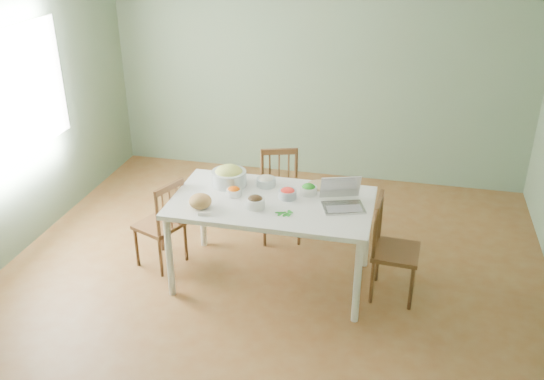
% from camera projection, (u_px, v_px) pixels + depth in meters
% --- Properties ---
extents(floor, '(5.00, 5.00, 0.00)m').
position_uv_depth(floor, '(268.00, 285.00, 5.34)').
color(floor, brown).
rests_on(floor, ground).
extents(wall_back, '(5.00, 0.00, 2.70)m').
position_uv_depth(wall_back, '(318.00, 68.00, 6.93)').
color(wall_back, slate).
rests_on(wall_back, ground).
extents(wall_front, '(5.00, 0.00, 2.70)m').
position_uv_depth(wall_front, '(131.00, 354.00, 2.56)').
color(wall_front, slate).
rests_on(wall_front, ground).
extents(window_left, '(0.04, 1.60, 1.20)m').
position_uv_depth(window_left, '(14.00, 95.00, 5.46)').
color(window_left, white).
rests_on(window_left, ground).
extents(dining_table, '(1.72, 0.97, 0.81)m').
position_uv_depth(dining_table, '(272.00, 241.00, 5.25)').
color(dining_table, white).
rests_on(dining_table, floor).
extents(chair_far, '(0.50, 0.49, 0.91)m').
position_uv_depth(chair_far, '(281.00, 198.00, 5.90)').
color(chair_far, '#4C2A13').
rests_on(chair_far, floor).
extents(chair_left, '(0.48, 0.50, 0.87)m').
position_uv_depth(chair_left, '(159.00, 223.00, 5.48)').
color(chair_left, '#4C2A13').
rests_on(chair_left, floor).
extents(chair_right, '(0.41, 0.43, 0.91)m').
position_uv_depth(chair_right, '(396.00, 250.00, 5.02)').
color(chair_right, '#4C2A13').
rests_on(chair_right, floor).
extents(bread_boule, '(0.20, 0.20, 0.12)m').
position_uv_depth(bread_boule, '(200.00, 201.00, 4.92)').
color(bread_boule, tan).
rests_on(bread_boule, dining_table).
extents(butter_stick, '(0.10, 0.05, 0.03)m').
position_uv_depth(butter_stick, '(204.00, 214.00, 4.83)').
color(butter_stick, white).
rests_on(butter_stick, dining_table).
extents(bowl_squash, '(0.38, 0.38, 0.18)m').
position_uv_depth(bowl_squash, '(229.00, 176.00, 5.31)').
color(bowl_squash, '#D1CE5F').
rests_on(bowl_squash, dining_table).
extents(bowl_carrot, '(0.15, 0.15, 0.07)m').
position_uv_depth(bowl_carrot, '(234.00, 191.00, 5.15)').
color(bowl_carrot, '#FD7400').
rests_on(bowl_carrot, dining_table).
extents(bowl_onion, '(0.18, 0.18, 0.09)m').
position_uv_depth(bowl_onion, '(266.00, 181.00, 5.31)').
color(bowl_onion, beige).
rests_on(bowl_onion, dining_table).
extents(bowl_mushroom, '(0.21, 0.21, 0.10)m').
position_uv_depth(bowl_mushroom, '(255.00, 202.00, 4.93)').
color(bowl_mushroom, black).
rests_on(bowl_mushroom, dining_table).
extents(bowl_redpep, '(0.20, 0.20, 0.09)m').
position_uv_depth(bowl_redpep, '(288.00, 193.00, 5.09)').
color(bowl_redpep, red).
rests_on(bowl_redpep, dining_table).
extents(bowl_broccoli, '(0.19, 0.19, 0.09)m').
position_uv_depth(bowl_broccoli, '(309.00, 189.00, 5.16)').
color(bowl_broccoli, '#165E11').
rests_on(bowl_broccoli, dining_table).
extents(flatbread, '(0.23, 0.23, 0.02)m').
position_uv_depth(flatbread, '(319.00, 185.00, 5.32)').
color(flatbread, tan).
rests_on(flatbread, dining_table).
extents(basil_bunch, '(0.17, 0.17, 0.02)m').
position_uv_depth(basil_bunch, '(283.00, 212.00, 4.86)').
color(basil_bunch, '#28782C').
rests_on(basil_bunch, dining_table).
extents(laptop, '(0.42, 0.40, 0.23)m').
position_uv_depth(laptop, '(344.00, 196.00, 4.89)').
color(laptop, '#BEBEBF').
rests_on(laptop, dining_table).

